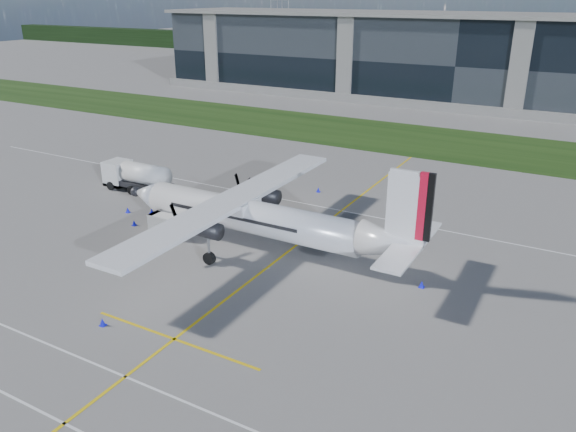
{
  "coord_description": "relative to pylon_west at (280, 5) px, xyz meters",
  "views": [
    {
      "loc": [
        22.57,
        -27.17,
        19.06
      ],
      "look_at": [
        2.59,
        8.48,
        2.71
      ],
      "focal_mm": 35.0,
      "sensor_mm": 36.0,
      "label": 1
    }
  ],
  "objects": [
    {
      "name": "ground",
      "position": [
        80.0,
        -110.0,
        -15.0
      ],
      "size": [
        400.0,
        400.0,
        0.0
      ],
      "primitive_type": "plane",
      "color": "slate",
      "rests_on": "ground"
    },
    {
      "name": "grass_strip",
      "position": [
        80.0,
        -102.0,
        -14.98
      ],
      "size": [
        400.0,
        18.0,
        0.04
      ],
      "primitive_type": "cube",
      "color": "black",
      "rests_on": "ground"
    },
    {
      "name": "terminal_building",
      "position": [
        80.0,
        -70.0,
        -7.5
      ],
      "size": [
        120.0,
        20.0,
        15.0
      ],
      "primitive_type": "cube",
      "color": "black",
      "rests_on": "ground"
    },
    {
      "name": "tree_line",
      "position": [
        80.0,
        -10.0,
        -12.0
      ],
      "size": [
        400.0,
        6.0,
        6.0
      ],
      "primitive_type": "cube",
      "color": "black",
      "rests_on": "ground"
    },
    {
      "name": "pylon_west",
      "position": [
        0.0,
        0.0,
        0.0
      ],
      "size": [
        9.0,
        4.6,
        30.0
      ],
      "primitive_type": null,
      "color": "gray",
      "rests_on": "ground"
    },
    {
      "name": "yellow_taxiway_centerline",
      "position": [
        83.0,
        -140.0,
        -14.99
      ],
      "size": [
        0.2,
        70.0,
        0.01
      ],
      "primitive_type": "cube",
      "color": "yellow",
      "rests_on": "ground"
    },
    {
      "name": "white_lane_line",
      "position": [
        80.0,
        -164.0,
        -14.99
      ],
      "size": [
        90.0,
        0.15,
        0.01
      ],
      "primitive_type": "cube",
      "color": "white",
      "rests_on": "ground"
    },
    {
      "name": "turboprop_aircraft",
      "position": [
        80.84,
        -142.75,
        -10.86
      ],
      "size": [
        26.61,
        27.6,
        8.28
      ],
      "primitive_type": null,
      "color": "white",
      "rests_on": "ground"
    },
    {
      "name": "fuel_tanker_truck",
      "position": [
        61.89,
        -137.08,
        -13.49
      ],
      "size": [
        8.07,
        2.62,
        3.03
      ],
      "primitive_type": null,
      "color": "silver",
      "rests_on": "ground"
    },
    {
      "name": "baggage_tug",
      "position": [
        72.52,
        -144.31,
        -14.09
      ],
      "size": [
        3.03,
        1.82,
        1.82
      ],
      "primitive_type": null,
      "color": "silver",
      "rests_on": "ground"
    },
    {
      "name": "ground_crew_person",
      "position": [
        72.6,
        -143.35,
        -13.98
      ],
      "size": [
        0.93,
        1.02,
        2.05
      ],
      "primitive_type": "imported",
      "rotation": [
        0.0,
        0.0,
        1.05
      ],
      "color": "#F25907",
      "rests_on": "ground"
    },
    {
      "name": "safety_cone_stbdwing",
      "position": [
        78.74,
        -128.31,
        -14.75
      ],
      "size": [
        0.36,
        0.36,
        0.5
      ],
      "primitive_type": "cone",
      "color": "#0D10E3",
      "rests_on": "ground"
    },
    {
      "name": "safety_cone_fwd",
      "position": [
        65.85,
        -142.11,
        -14.75
      ],
      "size": [
        0.36,
        0.36,
        0.5
      ],
      "primitive_type": "cone",
      "color": "#0D10E3",
      "rests_on": "ground"
    },
    {
      "name": "safety_cone_portwing",
      "position": [
        78.21,
        -157.0,
        -14.75
      ],
      "size": [
        0.36,
        0.36,
        0.5
      ],
      "primitive_type": "cone",
      "color": "#0D10E3",
      "rests_on": "ground"
    },
    {
      "name": "safety_cone_nose_stbd",
      "position": [
        67.94,
        -141.19,
        -14.75
      ],
      "size": [
        0.36,
        0.36,
        0.5
      ],
      "primitive_type": "cone",
      "color": "#0D10E3",
      "rests_on": "ground"
    },
    {
      "name": "safety_cone_nose_port",
      "position": [
        68.59,
        -144.15,
        -14.75
      ],
      "size": [
        0.36,
        0.36,
        0.5
      ],
      "primitive_type": "cone",
      "color": "#0D10E3",
      "rests_on": "ground"
    },
    {
      "name": "safety_cone_tail",
      "position": [
        93.89,
        -142.72,
        -14.75
      ],
      "size": [
        0.36,
        0.36,
        0.5
      ],
      "primitive_type": "cone",
      "color": "#0D10E3",
      "rests_on": "ground"
    }
  ]
}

